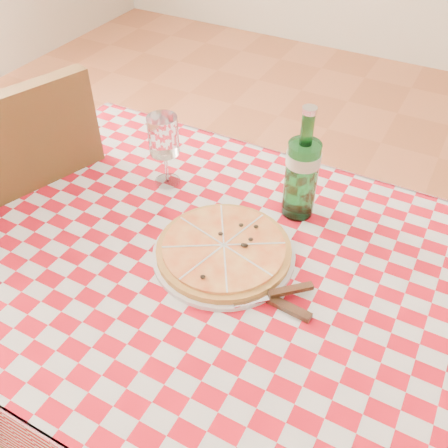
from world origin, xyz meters
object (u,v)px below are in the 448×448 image
(dining_table, at_px, (219,295))
(pizza_plate, at_px, (224,249))
(chair_far, at_px, (20,223))
(water_bottle, at_px, (303,164))
(wine_glass, at_px, (165,151))

(dining_table, xyz_separation_m, pizza_plate, (-0.00, 0.03, 0.12))
(chair_far, bearing_deg, water_bottle, -145.78)
(pizza_plate, xyz_separation_m, water_bottle, (0.08, 0.21, 0.12))
(chair_far, distance_m, water_bottle, 0.83)
(pizza_plate, distance_m, water_bottle, 0.25)
(pizza_plate, bearing_deg, chair_far, -179.53)
(dining_table, bearing_deg, water_bottle, 71.68)
(dining_table, relative_size, wine_glass, 6.48)
(water_bottle, bearing_deg, dining_table, -108.32)
(dining_table, relative_size, pizza_plate, 3.92)
(pizza_plate, distance_m, wine_glass, 0.31)
(chair_far, distance_m, pizza_plate, 0.68)
(dining_table, relative_size, chair_far, 1.19)
(dining_table, distance_m, wine_glass, 0.37)
(chair_far, relative_size, wine_glass, 5.47)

